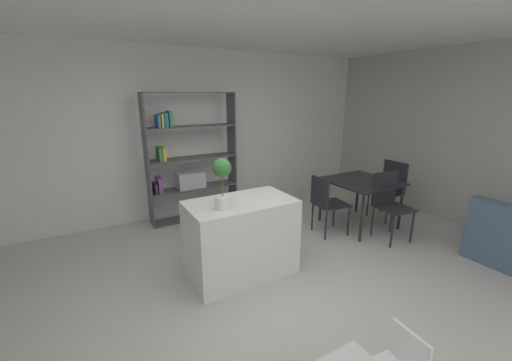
# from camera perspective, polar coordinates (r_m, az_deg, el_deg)

# --- Properties ---
(ground_plane) EXTENTS (10.10, 10.10, 0.00)m
(ground_plane) POSITION_cam_1_polar(r_m,az_deg,el_deg) (3.55, 2.46, -19.27)
(ground_plane) COLOR beige
(ceiling_slab) EXTENTS (7.33, 5.41, 0.06)m
(ceiling_slab) POSITION_cam_1_polar(r_m,az_deg,el_deg) (3.00, 3.17, 30.00)
(ceiling_slab) COLOR white
(ceiling_slab) RESTS_ON ground_plane
(back_partition) EXTENTS (7.33, 0.06, 2.74)m
(back_partition) POSITION_cam_1_polar(r_m,az_deg,el_deg) (5.39, -12.85, 8.31)
(back_partition) COLOR silver
(back_partition) RESTS_ON ground_plane
(right_partition_gray) EXTENTS (0.06, 5.41, 2.74)m
(right_partition_gray) POSITION_cam_1_polar(r_m,az_deg,el_deg) (5.79, 34.98, 6.36)
(right_partition_gray) COLOR #B2ADA3
(right_partition_gray) RESTS_ON ground_plane
(kitchen_island) EXTENTS (1.19, 0.68, 0.89)m
(kitchen_island) POSITION_cam_1_polar(r_m,az_deg,el_deg) (3.60, -2.77, -10.44)
(kitchen_island) COLOR white
(kitchen_island) RESTS_ON ground_plane
(potted_plant_on_island) EXTENTS (0.19, 0.19, 0.53)m
(potted_plant_on_island) POSITION_cam_1_polar(r_m,az_deg,el_deg) (3.13, -6.22, 0.21)
(potted_plant_on_island) COLOR white
(potted_plant_on_island) RESTS_ON kitchen_island
(open_bookshelf) EXTENTS (1.44, 0.32, 2.05)m
(open_bookshelf) POSITION_cam_1_polar(r_m,az_deg,el_deg) (5.12, -12.47, 3.40)
(open_bookshelf) COLOR #4C4C51
(open_bookshelf) RESTS_ON ground_plane
(dining_table) EXTENTS (0.97, 0.97, 0.74)m
(dining_table) POSITION_cam_1_polar(r_m,az_deg,el_deg) (5.07, 18.75, -0.79)
(dining_table) COLOR #232328
(dining_table) RESTS_ON ground_plane
(dining_chair_near) EXTENTS (0.48, 0.49, 0.96)m
(dining_chair_near) POSITION_cam_1_polar(r_m,az_deg,el_deg) (4.81, 23.25, -3.30)
(dining_chair_near) COLOR #232328
(dining_chair_near) RESTS_ON ground_plane
(dining_chair_window_side) EXTENTS (0.40, 0.45, 0.95)m
(dining_chair_window_side) POSITION_cam_1_polar(r_m,az_deg,el_deg) (5.63, 23.42, -0.78)
(dining_chair_window_side) COLOR #232328
(dining_chair_window_side) RESTS_ON ground_plane
(dining_chair_island_side) EXTENTS (0.51, 0.48, 0.87)m
(dining_chair_island_side) POSITION_cam_1_polar(r_m,az_deg,el_deg) (4.64, 12.72, -3.61)
(dining_chair_island_side) COLOR #232328
(dining_chair_island_side) RESTS_ON ground_plane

